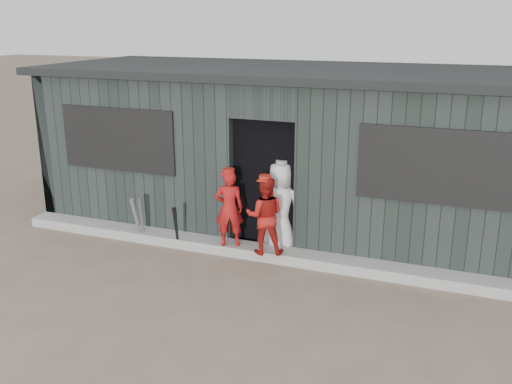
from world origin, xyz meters
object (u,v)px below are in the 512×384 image
at_px(bat_right, 176,228).
at_px(player_red_right, 265,216).
at_px(bat_left, 137,220).
at_px(player_red_left, 229,208).
at_px(dugout, 292,148).
at_px(bat_mid, 142,219).
at_px(player_grey_back, 281,207).

xyz_separation_m(bat_right, player_red_right, (1.41, 0.04, 0.36)).
xyz_separation_m(bat_left, player_red_left, (1.51, 0.13, 0.33)).
height_order(bat_left, player_red_left, player_red_left).
relative_size(bat_right, dugout, 0.09).
bearing_deg(dugout, player_red_right, -84.19).
xyz_separation_m(bat_mid, player_red_left, (1.48, 0.02, 0.35)).
distance_m(bat_left, player_red_left, 1.55).
bearing_deg(player_red_left, bat_left, -18.53).
relative_size(bat_left, player_grey_back, 0.58).
relative_size(bat_mid, dugout, 0.09).
bearing_deg(bat_right, player_red_right, 1.78).
bearing_deg(bat_mid, player_red_left, 0.84).
relative_size(bat_mid, bat_right, 1.04).
bearing_deg(bat_right, bat_left, -179.73).
relative_size(player_red_left, player_grey_back, 0.83).
bearing_deg(bat_right, bat_mid, 170.76).
bearing_deg(player_grey_back, bat_right, 35.73).
height_order(bat_right, player_red_right, player_red_right).
xyz_separation_m(player_red_right, player_grey_back, (0.08, 0.49, -0.02)).
height_order(player_grey_back, dugout, dugout).
bearing_deg(bat_mid, player_grey_back, 11.30).
relative_size(bat_mid, player_grey_back, 0.54).
height_order(player_red_left, dugout, dugout).
xyz_separation_m(bat_left, bat_mid, (0.02, 0.11, -0.01)).
bearing_deg(dugout, player_grey_back, -78.97).
bearing_deg(player_red_left, player_grey_back, -172.02).
relative_size(bat_right, player_red_left, 0.62).
relative_size(bat_left, bat_right, 1.12).
bearing_deg(player_red_left, player_red_right, 148.10).
xyz_separation_m(player_grey_back, dugout, (-0.26, 1.35, 0.59)).
relative_size(player_red_left, player_red_right, 1.02).
height_order(bat_left, bat_right, bat_left).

